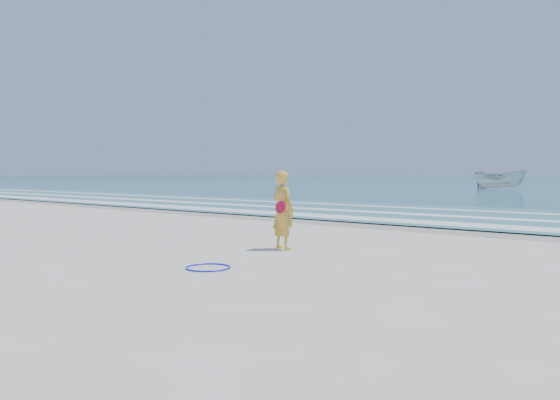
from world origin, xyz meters
The scene contains 9 objects.
ground centered at (0.00, 0.00, 0.00)m, with size 400.00×400.00×0.00m, color silver.
wet_sand centered at (0.00, 9.00, 0.00)m, with size 400.00×2.40×0.00m, color #B2A893.
shallow centered at (0.00, 14.00, 0.04)m, with size 400.00×10.00×0.01m, color #59B7AD.
foam_near centered at (0.00, 10.30, 0.05)m, with size 400.00×1.40×0.01m, color white.
foam_mid centered at (0.00, 13.20, 0.05)m, with size 400.00×0.90×0.01m, color white.
foam_far centered at (0.00, 16.50, 0.05)m, with size 400.00×0.60×0.01m, color white.
hoop centered at (1.76, 0.21, 0.01)m, with size 0.79×0.79×0.03m, color #0E1FFF.
boat centered at (-7.41, 47.02, 0.96)m, with size 1.79×4.75×1.83m, color silver.
woman centered at (1.34, 2.85, 0.86)m, with size 0.70×0.54×1.72m.
Camera 1 is at (8.69, -6.41, 1.70)m, focal length 35.00 mm.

